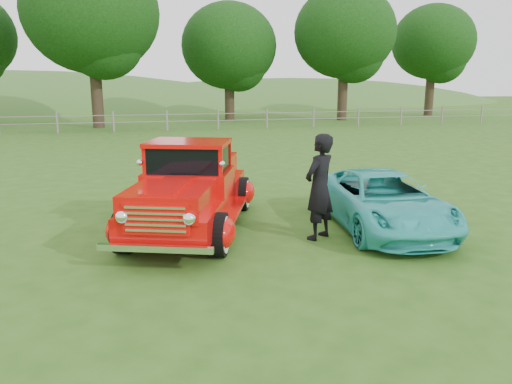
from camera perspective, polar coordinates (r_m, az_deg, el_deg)
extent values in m
plane|color=#2A5115|center=(8.25, -0.45, -8.04)|extent=(140.00, 140.00, 0.00)
ellipsoid|color=#2E5A21|center=(73.15, 3.94, 7.41)|extent=(72.00, 52.00, 14.00)
cube|color=slate|center=(29.67, -10.14, 7.95)|extent=(48.00, 0.04, 0.04)
cube|color=slate|center=(29.64, -10.17, 8.73)|extent=(48.00, 0.04, 0.04)
cylinder|color=black|center=(32.60, -17.78, 11.26)|extent=(0.70, 0.70, 4.84)
ellipsoid|color=black|center=(32.83, -18.32, 18.95)|extent=(8.00, 8.00, 7.20)
cylinder|color=black|center=(37.15, -3.05, 11.10)|extent=(0.70, 0.70, 3.74)
ellipsoid|color=black|center=(37.21, -3.11, 16.34)|extent=(6.80, 6.80, 6.12)
cylinder|color=black|center=(37.54, 9.87, 11.46)|extent=(0.70, 0.70, 4.40)
ellipsoid|color=black|center=(37.67, 10.12, 17.54)|extent=(7.20, 7.20, 6.48)
cylinder|color=black|center=(44.40, 19.24, 10.98)|extent=(0.70, 0.70, 4.18)
ellipsoid|color=black|center=(44.49, 19.61, 15.86)|extent=(6.60, 6.60, 5.94)
cylinder|color=black|center=(8.87, -14.88, -4.41)|extent=(0.48, 0.80, 0.76)
cylinder|color=black|center=(8.43, -4.22, -4.88)|extent=(0.48, 0.80, 0.76)
cylinder|color=black|center=(11.72, -9.63, 0.00)|extent=(0.48, 0.80, 0.76)
cylinder|color=black|center=(11.39, -1.55, -0.19)|extent=(0.48, 0.80, 0.76)
cube|color=red|center=(10.01, -7.40, -0.94)|extent=(2.98, 4.86, 0.44)
ellipsoid|color=red|center=(8.88, -15.32, -4.14)|extent=(0.64, 0.84, 0.54)
ellipsoid|color=red|center=(8.41, -3.76, -4.64)|extent=(0.64, 0.84, 0.54)
ellipsoid|color=red|center=(11.73, -9.97, 0.20)|extent=(0.64, 0.84, 0.54)
ellipsoid|color=red|center=(11.38, -1.20, 0.00)|extent=(0.64, 0.84, 0.54)
cube|color=red|center=(8.46, -9.84, -0.84)|extent=(1.78, 1.95, 0.42)
cube|color=red|center=(9.82, -7.60, 1.25)|extent=(1.95, 1.80, 0.44)
cube|color=black|center=(9.74, -7.68, 3.96)|extent=(1.73, 1.53, 0.50)
cube|color=red|center=(9.70, -7.73, 5.59)|extent=(1.84, 1.65, 0.08)
cube|color=red|center=(11.22, -5.91, 2.52)|extent=(1.75, 2.23, 0.45)
cube|color=white|center=(7.74, -11.39, -3.11)|extent=(1.04, 0.44, 0.50)
cube|color=white|center=(7.77, -11.47, -6.36)|extent=(1.74, 0.69, 0.10)
cube|color=white|center=(12.35, -4.87, 0.98)|extent=(1.65, 0.66, 0.10)
imported|color=#2DB5AE|center=(10.25, 14.27, -0.99)|extent=(2.23, 4.22, 1.13)
imported|color=black|center=(9.28, 7.26, 0.57)|extent=(0.86, 0.81, 1.98)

